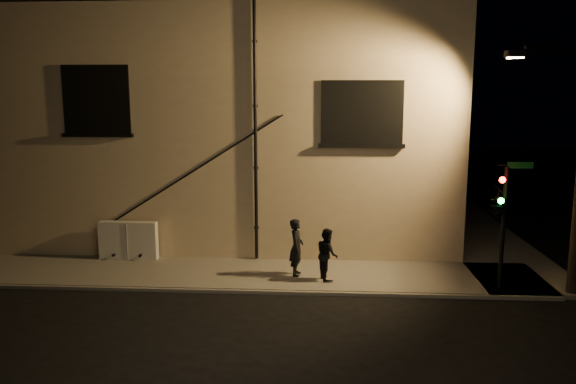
# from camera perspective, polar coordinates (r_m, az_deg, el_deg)

# --- Properties ---
(ground) EXTENTS (90.00, 90.00, 0.00)m
(ground) POSITION_cam_1_polar(r_m,az_deg,el_deg) (16.06, 2.04, -10.34)
(ground) COLOR black
(sidewalk) EXTENTS (21.00, 16.00, 0.12)m
(sidewalk) POSITION_cam_1_polar(r_m,az_deg,el_deg) (20.23, 5.88, -5.94)
(sidewalk) COLOR slate
(sidewalk) RESTS_ON ground
(building) EXTENTS (16.20, 12.23, 8.80)m
(building) POSITION_cam_1_polar(r_m,az_deg,el_deg) (24.33, -4.42, 7.11)
(building) COLOR beige
(building) RESTS_ON ground
(utility_cabinet) EXTENTS (1.94, 0.33, 1.27)m
(utility_cabinet) POSITION_cam_1_polar(r_m,az_deg,el_deg) (19.50, -15.90, -4.75)
(utility_cabinet) COLOR silver
(utility_cabinet) RESTS_ON sidewalk
(pedestrian_a) EXTENTS (0.45, 0.66, 1.74)m
(pedestrian_a) POSITION_cam_1_polar(r_m,az_deg,el_deg) (17.05, 0.86, -5.63)
(pedestrian_a) COLOR black
(pedestrian_a) RESTS_ON sidewalk
(pedestrian_b) EXTENTS (0.76, 0.88, 1.54)m
(pedestrian_b) POSITION_cam_1_polar(r_m,az_deg,el_deg) (16.74, 4.01, -6.30)
(pedestrian_b) COLOR black
(pedestrian_b) RESTS_ON sidewalk
(traffic_signal) EXTENTS (1.29, 2.13, 3.61)m
(traffic_signal) POSITION_cam_1_polar(r_m,az_deg,el_deg) (16.52, 20.60, -1.20)
(traffic_signal) COLOR black
(traffic_signal) RESTS_ON sidewalk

